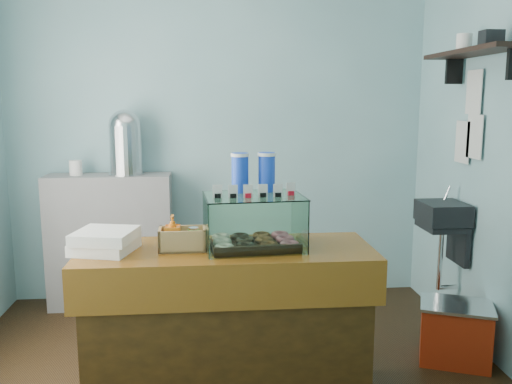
{
  "coord_description": "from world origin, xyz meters",
  "views": [
    {
      "loc": [
        -0.1,
        -3.11,
        1.7
      ],
      "look_at": [
        0.17,
        -0.15,
        1.19
      ],
      "focal_mm": 38.0,
      "sensor_mm": 36.0,
      "label": 1
    }
  ],
  "objects": [
    {
      "name": "display_case",
      "position": [
        0.15,
        -0.21,
        1.07
      ],
      "size": [
        0.56,
        0.43,
        0.51
      ],
      "rotation": [
        0.0,
        0.0,
        0.08
      ],
      "color": "black",
      "rests_on": "counter"
    },
    {
      "name": "counter",
      "position": [
        0.0,
        -0.25,
        0.46
      ],
      "size": [
        1.6,
        0.6,
        0.9
      ],
      "color": "#472A0D",
      "rests_on": "ground"
    },
    {
      "name": "pastry_boxes",
      "position": [
        -0.65,
        -0.26,
        0.96
      ],
      "size": [
        0.36,
        0.37,
        0.12
      ],
      "rotation": [
        0.0,
        0.0,
        -0.26
      ],
      "color": "white",
      "rests_on": "counter"
    },
    {
      "name": "coffee_urn",
      "position": [
        -0.75,
        1.31,
        1.37
      ],
      "size": [
        0.28,
        0.28,
        0.52
      ],
      "color": "silver",
      "rests_on": "back_shelf"
    },
    {
      "name": "back_shelf",
      "position": [
        -0.9,
        1.32,
        0.55
      ],
      "size": [
        1.0,
        0.32,
        1.1
      ],
      "primitive_type": "cube",
      "color": "gray",
      "rests_on": "ground"
    },
    {
      "name": "ground",
      "position": [
        0.0,
        0.0,
        0.0
      ],
      "size": [
        3.5,
        3.5,
        0.0
      ],
      "primitive_type": "plane",
      "color": "black",
      "rests_on": "ground"
    },
    {
      "name": "room_shell",
      "position": [
        0.03,
        0.01,
        1.71
      ],
      "size": [
        3.54,
        3.04,
        2.82
      ],
      "color": "#77A5AE",
      "rests_on": "ground"
    },
    {
      "name": "red_cooler",
      "position": [
        1.5,
        0.09,
        0.2
      ],
      "size": [
        0.55,
        0.49,
        0.4
      ],
      "rotation": [
        0.0,
        0.0,
        -0.39
      ],
      "color": "#B4280E",
      "rests_on": "ground"
    },
    {
      "name": "condiment_crate",
      "position": [
        -0.25,
        -0.26,
        0.97
      ],
      "size": [
        0.25,
        0.15,
        0.19
      ],
      "rotation": [
        0.0,
        0.0,
        0.02
      ],
      "color": "tan",
      "rests_on": "counter"
    }
  ]
}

